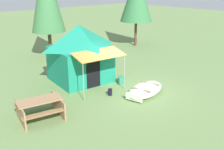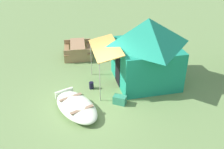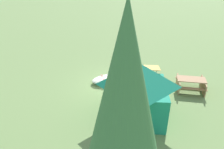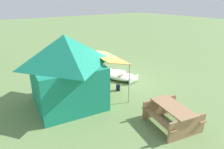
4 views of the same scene
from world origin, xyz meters
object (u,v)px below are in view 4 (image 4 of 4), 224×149
at_px(beached_rowboat, 118,75).
at_px(cooler_box, 90,81).
at_px(canvas_cabin_tent, 67,70).
at_px(picnic_table, 172,114).
at_px(fuel_can, 118,88).

bearing_deg(beached_rowboat, cooler_box, 85.19).
bearing_deg(canvas_cabin_tent, picnic_table, -147.80).
distance_m(picnic_table, cooler_box, 4.92).
bearing_deg(cooler_box, fuel_can, -153.12).
xyz_separation_m(beached_rowboat, fuel_can, (-1.33, 0.99, -0.05)).
distance_m(beached_rowboat, cooler_box, 1.74).
distance_m(cooler_box, fuel_can, 1.66).
xyz_separation_m(beached_rowboat, picnic_table, (-4.74, 1.23, 0.27)).
xyz_separation_m(canvas_cabin_tent, picnic_table, (-3.59, -2.26, -1.06)).
bearing_deg(cooler_box, canvas_cabin_tent, 126.50).
height_order(picnic_table, cooler_box, picnic_table).
relative_size(beached_rowboat, cooler_box, 5.18).
bearing_deg(beached_rowboat, canvas_cabin_tent, 108.22).
relative_size(picnic_table, cooler_box, 3.80).
bearing_deg(fuel_can, cooler_box, 26.88).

